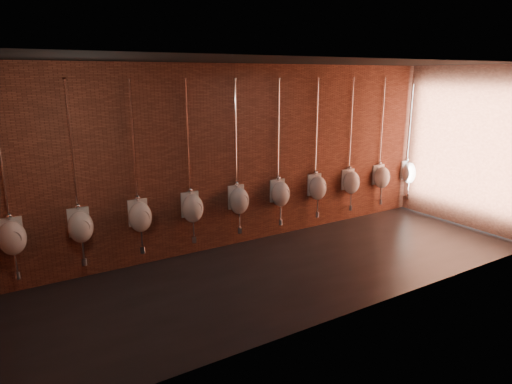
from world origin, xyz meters
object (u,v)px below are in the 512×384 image
urinal_2 (140,216)px  urinal_4 (239,200)px  urinal_9 (409,172)px  urinal_5 (280,193)px  urinal_8 (382,177)px  urinal_0 (12,237)px  urinal_7 (351,182)px  urinal_3 (193,207)px  urinal_1 (80,226)px  urinal_6 (318,187)px

urinal_2 → urinal_4: size_ratio=1.00×
urinal_4 → urinal_9: (4.48, 0.00, 0.00)m
urinal_5 → urinal_8: size_ratio=1.00×
urinal_2 → urinal_4: 1.79m
urinal_0 → urinal_7: size_ratio=1.00×
urinal_2 → urinal_3: (0.90, 0.00, 0.00)m
urinal_7 → urinal_1: bearing=180.0°
urinal_3 → urinal_5: size_ratio=1.00×
urinal_0 → urinal_6: same height
urinal_2 → urinal_3: 0.90m
urinal_0 → urinal_8: same height
urinal_5 → urinal_6: same height
urinal_1 → urinal_9: size_ratio=1.00×
urinal_2 → urinal_5: bearing=0.0°
urinal_8 → urinal_9: (0.90, 0.00, 0.00)m
urinal_5 → urinal_9: 3.59m
urinal_3 → urinal_8: size_ratio=1.00×
urinal_8 → urinal_9: same height
urinal_7 → urinal_8: 0.90m
urinal_0 → urinal_9: bearing=0.0°
urinal_2 → urinal_9: bearing=0.0°
urinal_3 → urinal_0: bearing=180.0°
urinal_2 → urinal_6: 3.59m
urinal_5 → urinal_1: bearing=180.0°
urinal_2 → urinal_4: (1.79, 0.00, 0.00)m
urinal_7 → urinal_5: bearing=180.0°
urinal_3 → urinal_9: same height
urinal_3 → urinal_1: bearing=180.0°
urinal_8 → urinal_9: size_ratio=1.00×
urinal_2 → urinal_8: size_ratio=1.00×
urinal_0 → urinal_8: 7.18m
urinal_1 → urinal_4: 2.69m
urinal_1 → urinal_7: 5.38m
urinal_2 → urinal_6: size_ratio=1.00×
urinal_3 → urinal_6: 2.69m
urinal_4 → urinal_7: same height
urinal_4 → urinal_5: bearing=0.0°
urinal_4 → urinal_2: bearing=180.0°
urinal_0 → urinal_6: 5.38m
urinal_2 → urinal_7: (4.48, 0.00, 0.00)m
urinal_3 → urinal_4: bearing=0.0°
urinal_4 → urinal_5: (0.90, 0.00, 0.00)m
urinal_0 → urinal_1: (0.90, 0.00, 0.00)m
urinal_3 → urinal_6: (2.69, 0.00, 0.00)m
urinal_2 → urinal_8: (5.38, 0.00, 0.00)m
urinal_0 → urinal_9: 8.07m
urinal_2 → urinal_6: bearing=0.0°
urinal_5 → urinal_7: bearing=0.0°
urinal_3 → urinal_8: (4.48, 0.00, 0.00)m
urinal_3 → urinal_2: bearing=180.0°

